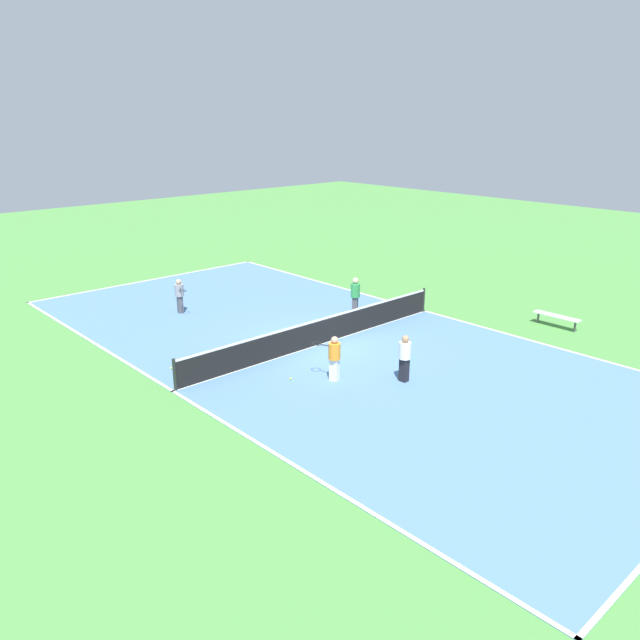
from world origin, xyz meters
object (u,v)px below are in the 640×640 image
(player_far_green, at_px, (355,294))
(tennis_ball_left_sideline, at_px, (129,285))
(tennis_ball_midcourt, at_px, (171,368))
(bench, at_px, (557,317))
(player_far_white, at_px, (405,356))
(tennis_net, at_px, (320,331))
(player_baseline_gray, at_px, (179,294))
(player_center_orange, at_px, (334,356))
(tennis_ball_far_baseline, at_px, (291,379))

(player_far_green, relative_size, tennis_ball_left_sideline, 22.83)
(tennis_ball_midcourt, bearing_deg, player_far_green, 179.59)
(bench, distance_m, tennis_ball_left_sideline, 18.72)
(player_far_green, distance_m, player_far_white, 6.45)
(tennis_net, xyz_separation_m, player_baseline_gray, (1.68, -6.46, 0.28))
(player_center_orange, xyz_separation_m, player_baseline_gray, (-0.11, -9.04, -0.01))
(bench, height_order, player_baseline_gray, player_baseline_gray)
(tennis_net, relative_size, player_baseline_gray, 8.27)
(player_far_green, relative_size, player_center_orange, 1.11)
(player_far_green, relative_size, player_far_white, 1.08)
(tennis_net, bearing_deg, player_far_green, -155.77)
(tennis_net, relative_size, player_far_green, 7.33)
(player_center_orange, distance_m, player_far_white, 2.08)
(tennis_ball_left_sideline, bearing_deg, player_baseline_gray, 86.14)
(tennis_ball_far_baseline, bearing_deg, player_far_green, -152.27)
(tennis_net, height_order, bench, tennis_net)
(bench, relative_size, player_far_green, 1.14)
(tennis_ball_midcourt, bearing_deg, tennis_ball_far_baseline, 125.23)
(player_baseline_gray, xyz_separation_m, tennis_ball_midcourt, (3.27, 4.98, -0.74))
(bench, relative_size, tennis_ball_left_sideline, 25.95)
(player_far_green, distance_m, player_center_orange, 6.39)
(tennis_ball_far_baseline, distance_m, tennis_ball_left_sideline, 13.51)
(tennis_net, distance_m, player_baseline_gray, 6.68)
(player_center_orange, relative_size, player_far_white, 0.97)
(player_baseline_gray, bearing_deg, tennis_net, 31.78)
(player_far_green, bearing_deg, player_center_orange, -174.03)
(tennis_net, relative_size, bench, 6.45)
(player_far_white, height_order, tennis_ball_midcourt, player_far_white)
(player_far_white, bearing_deg, tennis_ball_left_sideline, -177.46)
(player_far_white, distance_m, tennis_ball_left_sideline, 15.83)
(player_center_orange, xyz_separation_m, player_far_white, (-1.51, 1.43, 0.02))
(tennis_ball_midcourt, relative_size, tennis_ball_left_sideline, 1.00)
(player_far_green, height_order, tennis_ball_left_sideline, player_far_green)
(player_far_green, bearing_deg, tennis_ball_far_baseline, 174.81)
(tennis_ball_left_sideline, bearing_deg, tennis_ball_midcourt, 70.55)
(player_far_white, bearing_deg, player_far_green, 146.32)
(player_center_orange, bearing_deg, bench, -119.08)
(player_baseline_gray, bearing_deg, tennis_ball_far_baseline, 9.90)
(player_far_green, bearing_deg, player_baseline_gray, 101.06)
(player_center_orange, height_order, player_baseline_gray, player_center_orange)
(player_baseline_gray, bearing_deg, player_center_orange, 16.49)
(player_far_green, relative_size, player_baseline_gray, 1.13)
(tennis_net, relative_size, player_center_orange, 8.17)
(tennis_net, distance_m, bench, 9.05)
(player_center_orange, xyz_separation_m, tennis_ball_left_sideline, (-0.47, -14.35, -0.75))
(player_far_white, height_order, player_baseline_gray, player_far_white)
(bench, bearing_deg, tennis_ball_far_baseline, -105.40)
(tennis_ball_far_baseline, bearing_deg, tennis_net, -148.46)
(tennis_ball_midcourt, bearing_deg, player_baseline_gray, -123.34)
(player_far_green, bearing_deg, bench, -85.24)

